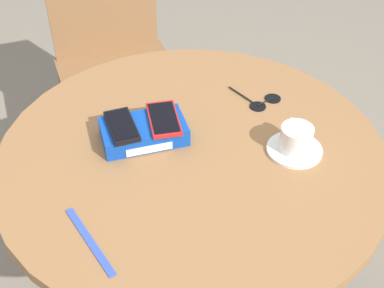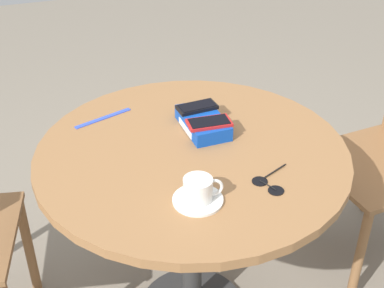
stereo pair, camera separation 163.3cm
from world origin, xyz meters
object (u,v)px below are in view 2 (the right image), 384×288
(phone_red, at_px, (209,123))
(phone_box, at_px, (203,123))
(lanyard_strap, at_px, (103,118))
(saucer, at_px, (198,200))
(round_table, at_px, (192,179))
(phone_black, at_px, (197,107))
(coffee_cup, at_px, (199,189))
(sunglasses, at_px, (269,184))

(phone_red, bearing_deg, phone_box, -178.47)
(phone_box, relative_size, lanyard_strap, 1.02)
(phone_red, xyz_separation_m, saucer, (0.30, -0.14, -0.05))
(round_table, distance_m, phone_black, 0.24)
(phone_black, xyz_separation_m, coffee_cup, (0.40, -0.14, -0.01))
(lanyard_strap, bearing_deg, phone_box, 59.65)
(phone_box, height_order, phone_red, phone_red)
(phone_black, distance_m, phone_red, 0.11)
(saucer, bearing_deg, phone_box, 157.84)
(coffee_cup, bearing_deg, phone_box, 158.19)
(phone_red, bearing_deg, coffee_cup, -25.44)
(phone_box, height_order, coffee_cup, coffee_cup)
(phone_black, xyz_separation_m, lanyard_strap, (-0.12, -0.29, -0.05))
(coffee_cup, bearing_deg, sunglasses, 90.93)
(phone_black, bearing_deg, coffee_cup, -18.96)
(round_table, bearing_deg, phone_red, 125.11)
(phone_black, height_order, saucer, phone_black)
(phone_box, bearing_deg, round_table, -35.02)
(phone_red, bearing_deg, saucer, -25.84)
(sunglasses, bearing_deg, round_table, -149.18)
(round_table, height_order, lanyard_strap, lanyard_strap)
(round_table, distance_m, phone_box, 0.19)
(round_table, height_order, sunglasses, sunglasses)
(phone_box, distance_m, saucer, 0.38)
(sunglasses, bearing_deg, phone_black, -169.95)
(phone_black, distance_m, coffee_cup, 0.43)
(coffee_cup, xyz_separation_m, lanyard_strap, (-0.52, -0.16, -0.04))
(round_table, relative_size, phone_black, 7.14)
(round_table, bearing_deg, phone_black, 155.46)
(phone_red, height_order, coffee_cup, coffee_cup)
(coffee_cup, bearing_deg, lanyard_strap, -163.42)
(round_table, height_order, phone_red, phone_red)
(round_table, xyz_separation_m, coffee_cup, (0.24, -0.07, 0.16))
(coffee_cup, distance_m, lanyard_strap, 0.55)
(phone_box, relative_size, coffee_cup, 1.95)
(round_table, relative_size, sunglasses, 7.50)
(phone_black, relative_size, sunglasses, 1.05)
(phone_box, height_order, sunglasses, phone_box)
(sunglasses, bearing_deg, phone_red, -166.95)
(round_table, distance_m, phone_red, 0.19)
(phone_black, height_order, lanyard_strap, phone_black)
(phone_red, distance_m, saucer, 0.33)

